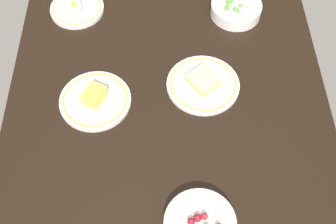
# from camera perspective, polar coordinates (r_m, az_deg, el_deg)

# --- Properties ---
(dining_table) EXTENTS (1.44, 0.92, 0.04)m
(dining_table) POSITION_cam_1_polar(r_m,az_deg,el_deg) (1.25, 0.00, -1.00)
(dining_table) COLOR black
(dining_table) RESTS_ON ground
(plate_cheese) EXTENTS (0.20, 0.20, 0.05)m
(plate_cheese) POSITION_cam_1_polar(r_m,az_deg,el_deg) (1.27, -9.40, 1.58)
(plate_cheese) COLOR white
(plate_cheese) RESTS_ON dining_table
(plate_sandwich) EXTENTS (0.21, 0.21, 0.04)m
(plate_sandwich) POSITION_cam_1_polar(r_m,az_deg,el_deg) (1.29, 4.56, 3.69)
(plate_sandwich) COLOR white
(plate_sandwich) RESTS_ON dining_table
(bowl_peas) EXTENTS (0.17, 0.17, 0.06)m
(bowl_peas) POSITION_cam_1_polar(r_m,az_deg,el_deg) (1.49, 8.77, 13.09)
(bowl_peas) COLOR white
(bowl_peas) RESTS_ON dining_table
(plate_eggs) EXTENTS (0.18, 0.18, 0.05)m
(plate_eggs) POSITION_cam_1_polar(r_m,az_deg,el_deg) (1.52, -11.73, 13.07)
(plate_eggs) COLOR white
(plate_eggs) RESTS_ON dining_table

